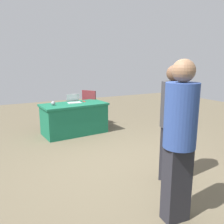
# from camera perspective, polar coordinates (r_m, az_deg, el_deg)

# --- Properties ---
(ground_plane) EXTENTS (14.40, 14.40, 0.00)m
(ground_plane) POSITION_cam_1_polar(r_m,az_deg,el_deg) (4.03, 2.15, -13.33)
(ground_plane) COLOR brown
(table_foreground) EXTENTS (1.59, 0.89, 0.74)m
(table_foreground) POSITION_cam_1_polar(r_m,az_deg,el_deg) (5.78, -9.19, -1.56)
(table_foreground) COLOR #196647
(table_foreground) RESTS_ON ground
(chair_tucked_right) EXTENTS (0.61, 0.61, 0.97)m
(chair_tucked_right) POSITION_cam_1_polar(r_m,az_deg,el_deg) (6.49, -5.00, 1.80)
(chair_tucked_right) COLOR #9E9993
(chair_tucked_right) RESTS_ON ground
(person_presenter) EXTENTS (0.48, 0.48, 1.69)m
(person_presenter) POSITION_cam_1_polar(r_m,az_deg,el_deg) (3.44, 14.46, -1.50)
(person_presenter) COLOR #26262D
(person_presenter) RESTS_ON ground
(person_attendee_standing) EXTENTS (0.37, 0.37, 1.77)m
(person_attendee_standing) POSITION_cam_1_polar(r_m,az_deg,el_deg) (2.54, 16.18, -5.39)
(person_attendee_standing) COLOR #26262D
(person_attendee_standing) RESTS_ON ground
(laptop_silver) EXTENTS (0.34, 0.31, 0.21)m
(laptop_silver) POSITION_cam_1_polar(r_m,az_deg,el_deg) (5.82, -9.26, 2.65)
(laptop_silver) COLOR silver
(laptop_silver) RESTS_ON table_foreground
(yarn_ball) EXTENTS (0.10, 0.10, 0.10)m
(yarn_ball) POSITION_cam_1_polar(r_m,az_deg,el_deg) (5.57, -14.17, 2.09)
(yarn_ball) COLOR gray
(yarn_ball) RESTS_ON table_foreground
(scissors_red) EXTENTS (0.05, 0.18, 0.01)m
(scissors_red) POSITION_cam_1_polar(r_m,az_deg,el_deg) (5.96, -6.88, 2.60)
(scissors_red) COLOR red
(scissors_red) RESTS_ON table_foreground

